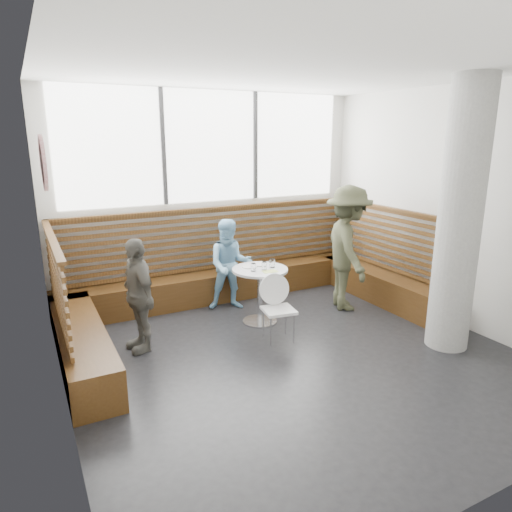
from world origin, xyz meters
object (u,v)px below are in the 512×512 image
cafe_chair (276,303)px  child_back (230,265)px  child_left (138,295)px  concrete_column (460,219)px  cafe_table (260,284)px  adult_man (348,248)px

cafe_chair → child_back: child_back is taller
cafe_chair → child_left: child_left is taller
child_left → cafe_chair: bearing=65.5°
cafe_chair → child_left: 1.70m
concrete_column → cafe_table: size_ratio=4.08×
cafe_chair → adult_man: (1.49, 0.48, 0.44)m
cafe_chair → cafe_table: bearing=92.2°
adult_man → cafe_chair: bearing=129.1°
cafe_table → child_left: child_left is taller
cafe_chair → child_left: (-1.61, 0.52, 0.21)m
child_left → child_back: bearing=108.9°
cafe_table → cafe_chair: cafe_chair is taller
concrete_column → adult_man: 1.78m
cafe_table → child_left: size_ratio=0.56×
child_back → cafe_chair: bearing=-67.2°
adult_man → child_left: 3.11m
concrete_column → child_back: bearing=128.1°
cafe_table → cafe_chair: (-0.07, -0.56, -0.07)m
child_left → adult_man: bearing=82.7°
concrete_column → child_left: size_ratio=2.30×
concrete_column → adult_man: (-0.31, 1.62, -0.67)m
concrete_column → cafe_chair: bearing=147.7°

